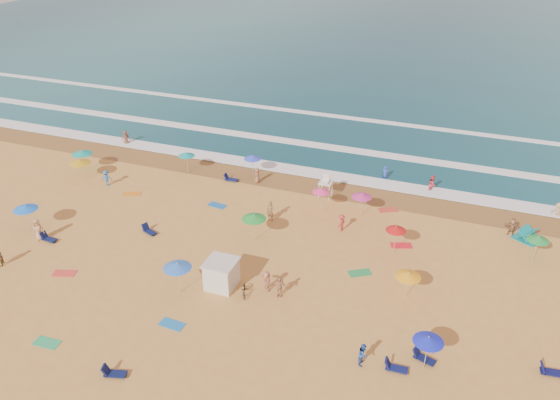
% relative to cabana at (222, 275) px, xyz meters
% --- Properties ---
extents(ground, '(220.00, 220.00, 0.00)m').
position_rel_cabana_xyz_m(ground, '(-0.40, 5.04, -1.00)').
color(ground, gold).
rests_on(ground, ground).
extents(ocean, '(220.00, 140.00, 0.18)m').
position_rel_cabana_xyz_m(ocean, '(-0.40, 89.04, -1.00)').
color(ocean, '#0C4756').
rests_on(ocean, ground).
extents(wet_sand, '(220.00, 220.00, 0.00)m').
position_rel_cabana_xyz_m(wet_sand, '(-0.40, 17.54, -0.99)').
color(wet_sand, olive).
rests_on(wet_sand, ground).
extents(surf_foam, '(200.00, 18.70, 0.05)m').
position_rel_cabana_xyz_m(surf_foam, '(-0.40, 26.36, -0.90)').
color(surf_foam, white).
rests_on(surf_foam, ground).
extents(cabana, '(2.00, 2.00, 2.00)m').
position_rel_cabana_xyz_m(cabana, '(0.00, 0.00, 0.00)').
color(cabana, silver).
rests_on(cabana, ground).
extents(cabana_roof, '(2.20, 2.20, 0.12)m').
position_rel_cabana_xyz_m(cabana_roof, '(0.00, 0.00, 1.06)').
color(cabana_roof, silver).
rests_on(cabana_roof, cabana).
extents(bicycle, '(1.10, 1.66, 0.82)m').
position_rel_cabana_xyz_m(bicycle, '(1.90, -0.30, -0.59)').
color(bicycle, black).
rests_on(bicycle, ground).
extents(lifeguard_stand, '(1.20, 1.20, 2.10)m').
position_rel_cabana_xyz_m(lifeguard_stand, '(3.17, 15.62, 0.05)').
color(lifeguard_stand, white).
rests_on(lifeguard_stand, ground).
extents(beach_umbrellas, '(50.23, 28.75, 0.76)m').
position_rel_cabana_xyz_m(beach_umbrellas, '(-3.05, 6.14, 1.12)').
color(beach_umbrellas, '#1926D8').
rests_on(beach_umbrellas, ground).
extents(loungers, '(50.44, 26.28, 0.34)m').
position_rel_cabana_xyz_m(loungers, '(6.22, 1.10, -0.83)').
color(loungers, '#0E1947').
rests_on(loungers, ground).
extents(towels, '(45.42, 25.69, 0.03)m').
position_rel_cabana_xyz_m(towels, '(-0.74, 2.64, -0.98)').
color(towels, red).
rests_on(towels, ground).
extents(beachgoers, '(46.36, 26.05, 2.13)m').
position_rel_cabana_xyz_m(beachgoers, '(1.31, 10.28, -0.25)').
color(beachgoers, brown).
rests_on(beachgoers, ground).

